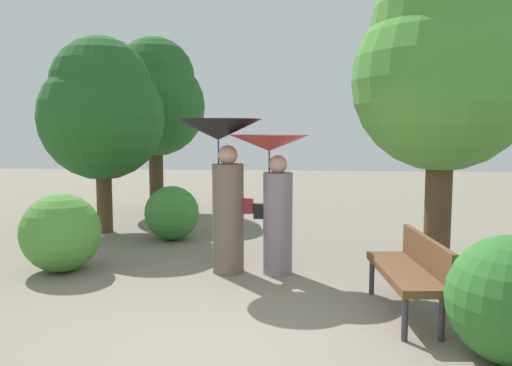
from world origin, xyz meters
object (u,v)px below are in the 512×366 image
Objects in this scene: park_bench at (411,267)px; tree_mid_left at (102,108)px; person_right at (273,180)px; tree_near_left at (155,97)px; tree_near_right at (443,64)px; person_left at (223,166)px.

tree_mid_left is at bearing -134.28° from park_bench.
tree_near_left is at bearing 33.84° from person_right.
person_right is at bearing -37.40° from tree_mid_left.
person_right is at bearing -178.57° from tree_near_right.
park_bench is 0.37× the size of tree_near_right.
tree_near_right is (2.85, 0.04, 1.32)m from person_left.
tree_near_left is (-2.36, 5.05, 1.25)m from person_left.
park_bench is (1.52, -1.44, -0.76)m from person_right.
person_left is 2.80m from park_bench.
tree_near_right reaches higher than person_right.
person_right is 1.22× the size of park_bench.
tree_mid_left reaches higher than person_right.
tree_near_right reaches higher than park_bench.
tree_near_right is at bearing -24.41° from tree_mid_left.
person_right is at bearing -58.95° from tree_near_left.
tree_near_left is 7.23m from tree_near_right.
person_right is at bearing -88.07° from person_left.
tree_near_right reaches higher than tree_near_left.
tree_near_left is at bearing 83.26° from tree_mid_left.
tree_mid_left reaches higher than park_bench.
tree_near_left is 0.98× the size of tree_near_right.
tree_near_right is at bearing 151.59° from park_bench.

